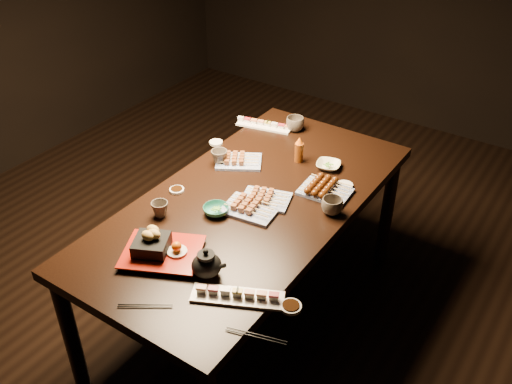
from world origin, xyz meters
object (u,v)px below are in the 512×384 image
Objects in this scene: yakitori_plate_left at (239,158)px; teacup_mid_right at (332,206)px; teacup_near_left at (160,209)px; yakitori_plate_right at (266,196)px; tempura_tray at (161,245)px; teapot at (206,262)px; teacup_far_right at (295,124)px; dining_table at (251,260)px; yakitori_plate_center at (250,205)px; sushi_platter_near at (237,294)px; sushi_platter_far at (264,124)px; teacup_far_left at (219,157)px; edamame_bowl_cream at (328,165)px; condiment_bottle at (299,149)px; edamame_bowl_green at (216,210)px.

yakitori_plate_left is 2.35× the size of teacup_mid_right.
yakitori_plate_right is at bearing 47.93° from teacup_near_left.
tempura_tray is (-0.14, -0.57, 0.03)m from yakitori_plate_right.
yakitori_plate_left is 0.86m from teapot.
teacup_far_right is 0.73× the size of teapot.
yakitori_plate_center reaches higher than dining_table.
sushi_platter_near is 1.52× the size of yakitori_plate_left.
dining_table is 5.58× the size of sushi_platter_far.
yakitori_plate_left is at bearing 128.13° from yakitori_plate_right.
yakitori_plate_right is 0.73m from teacup_far_right.
teacup_mid_right is at bearing -4.85° from teacup_far_left.
yakitori_plate_right reaches higher than edamame_bowl_cream.
teacup_far_right reaches higher than sushi_platter_far.
sushi_platter_near is 1.56× the size of yakitori_plate_right.
tempura_tray is at bearing -103.62° from edamame_bowl_cream.
condiment_bottle is at bearing 138.96° from teacup_mid_right.
teacup_near_left is (-0.60, 0.23, 0.01)m from sushi_platter_near.
teapot is (0.33, -1.24, 0.02)m from teacup_far_right.
dining_table is 14.66× the size of edamame_bowl_cream.
tempura_tray is at bearing 165.82° from teapot.
yakitori_plate_left is 0.62m from teacup_mid_right.
tempura_tray reaches higher than yakitori_plate_center.
yakitori_plate_left is at bearing 92.74° from sushi_platter_far.
sushi_platter_far is (-0.68, 1.22, -0.00)m from sushi_platter_near.
teacup_near_left is at bearing 132.89° from sushi_platter_near.
edamame_bowl_green is at bearing -82.62° from teacup_far_right.
teapot is at bearing -108.75° from teacup_mid_right.
teacup_mid_right is at bearing -47.21° from teacup_far_right.
yakitori_plate_center is at bearing -148.73° from teacup_mid_right.
sushi_platter_far is at bearing 74.08° from yakitori_plate_left.
teacup_near_left reaches higher than yakitori_plate_center.
teacup_far_left is (-0.37, 0.25, 0.01)m from yakitori_plate_center.
edamame_bowl_cream is (0.52, -0.19, -0.00)m from sushi_platter_far.
yakitori_plate_center is 0.48m from tempura_tray.
teacup_mid_right is at bearing -42.49° from yakitori_plate_left.
yakitori_plate_left is 2.25× the size of teacup_far_right.
yakitori_plate_center is 2.48× the size of teacup_mid_right.
condiment_bottle is (0.28, 0.77, 0.03)m from teacup_near_left.
dining_table is at bearing -165.31° from yakitori_plate_right.
yakitori_plate_right is 0.44m from edamame_bowl_cream.
dining_table is at bearing 67.98° from edamame_bowl_green.
teacup_far_right is (-0.11, 1.26, -0.02)m from tempura_tray.
yakitori_plate_center reaches higher than sushi_platter_near.
teacup_far_left reaches higher than edamame_bowl_cream.
yakitori_plate_right reaches higher than sushi_platter_near.
teacup_mid_right is 0.69m from teacup_far_left.
dining_table is 17.38× the size of teacup_far_right.
teapot is at bearing -57.70° from edamame_bowl_green.
yakitori_plate_center is 0.43m from yakitori_plate_left.
yakitori_plate_right is at bearing -20.84° from teacup_far_left.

